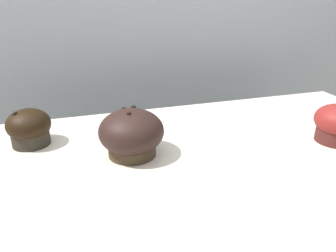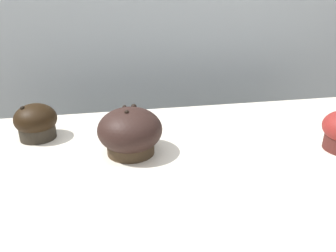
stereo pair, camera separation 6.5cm
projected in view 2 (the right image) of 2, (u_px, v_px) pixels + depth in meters
The scene contains 3 objects.
wall_back at pixel (162, 93), 1.15m from camera, with size 3.20×0.10×1.80m, color #A8B2B7.
muffin_back_left at pixel (36, 122), 0.69m from camera, with size 0.09×0.09×0.08m.
muffin_back_right at pixel (130, 132), 0.63m from camera, with size 0.12×0.12×0.09m.
Camera 2 is at (-0.19, -0.49, 1.24)m, focal length 35.00 mm.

